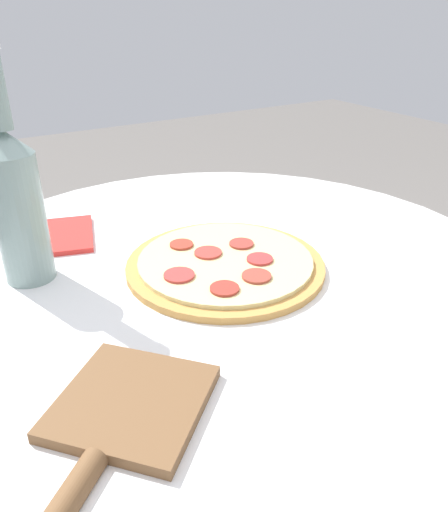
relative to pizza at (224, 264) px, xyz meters
The scene contains 5 objects.
table 0.18m from the pizza, 17.59° to the right, with size 0.87×0.87×0.73m.
pizza is the anchor object (origin of this frame).
beer_bottle 0.29m from the pizza, 63.46° to the left, with size 0.07×0.07×0.30m.
pizza_paddle 0.31m from the pizza, 130.72° to the left, with size 0.21×0.23×0.02m.
napkin 0.27m from the pizza, 35.78° to the left, with size 0.15×0.12×0.01m.
Camera 1 is at (-0.54, 0.33, 1.07)m, focal length 35.00 mm.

